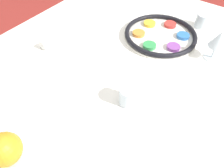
% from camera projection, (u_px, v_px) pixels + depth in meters
% --- Properties ---
extents(ground_plane, '(8.00, 8.00, 0.00)m').
position_uv_depth(ground_plane, '(104.00, 157.00, 1.38)').
color(ground_plane, maroon).
extents(dining_table, '(1.60, 1.04, 0.74)m').
position_uv_depth(dining_table, '(101.00, 125.00, 1.11)').
color(dining_table, white).
rests_on(dining_table, ground_plane).
extents(seder_plate, '(0.32, 0.32, 0.03)m').
position_uv_depth(seder_plate, '(160.00, 35.00, 0.98)').
color(seder_plate, silver).
rests_on(seder_plate, dining_table).
extents(wine_glass, '(0.07, 0.07, 0.13)m').
position_uv_depth(wine_glass, '(219.00, 40.00, 0.83)').
color(wine_glass, silver).
rests_on(wine_glass, dining_table).
extents(orange_fruit, '(0.07, 0.07, 0.07)m').
position_uv_depth(orange_fruit, '(4.00, 149.00, 0.45)').
color(orange_fruit, orange).
rests_on(orange_fruit, fruit_stand).
extents(napkin_roll, '(0.15, 0.05, 0.04)m').
position_uv_depth(napkin_roll, '(55.00, 38.00, 0.96)').
color(napkin_roll, white).
rests_on(napkin_roll, dining_table).
extents(cup_near, '(0.06, 0.06, 0.07)m').
position_uv_depth(cup_near, '(203.00, 21.00, 1.03)').
color(cup_near, silver).
rests_on(cup_near, dining_table).
extents(cup_mid, '(0.06, 0.06, 0.07)m').
position_uv_depth(cup_mid, '(128.00, 96.00, 0.72)').
color(cup_mid, silver).
rests_on(cup_mid, dining_table).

